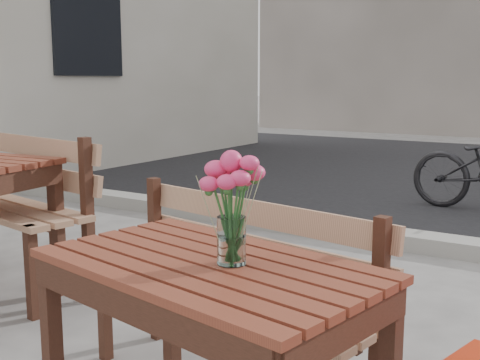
% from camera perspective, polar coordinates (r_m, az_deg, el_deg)
% --- Properties ---
extents(main_table, '(1.20, 0.83, 0.68)m').
position_cam_1_polar(main_table, '(1.96, -3.02, -10.77)').
color(main_table, maroon).
rests_on(main_table, ground).
extents(main_bench, '(1.35, 0.61, 0.81)m').
position_cam_1_polar(main_bench, '(2.43, -0.22, -8.55)').
color(main_bench, '#A07153').
rests_on(main_bench, ground).
extents(main_vase, '(0.19, 0.19, 0.36)m').
position_cam_1_polar(main_vase, '(1.84, -0.83, -1.35)').
color(main_vase, white).
rests_on(main_vase, main_table).
extents(second_bench, '(1.60, 0.71, 0.96)m').
position_cam_1_polar(second_bench, '(4.00, -20.95, -0.71)').
color(second_bench, '#A07153').
rests_on(second_bench, ground).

